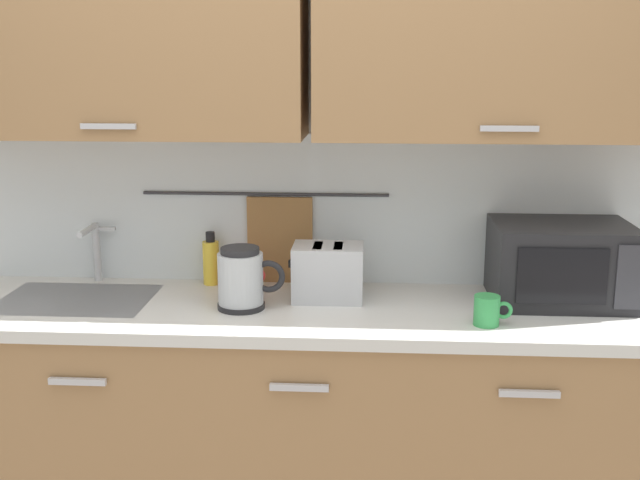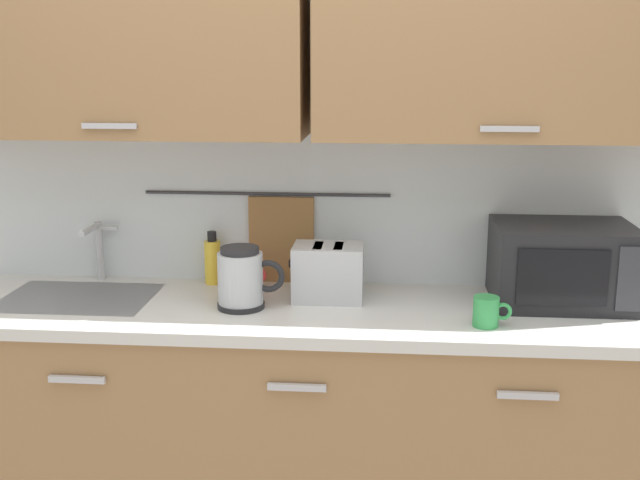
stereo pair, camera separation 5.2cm
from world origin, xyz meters
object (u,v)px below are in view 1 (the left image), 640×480
microwave (561,263)px  mug_by_kettle (488,310)px  mug_near_sink (244,276)px  electric_kettle (242,279)px  dish_soap_bottle (211,261)px  toaster (328,272)px

microwave → mug_by_kettle: 0.40m
mug_near_sink → mug_by_kettle: size_ratio=1.00×
electric_kettle → dish_soap_bottle: 0.32m
dish_soap_bottle → mug_by_kettle: size_ratio=1.63×
mug_near_sink → toaster: toaster is taller
microwave → electric_kettle: bearing=-171.9°
dish_soap_bottle → toaster: 0.47m
dish_soap_bottle → mug_by_kettle: (0.95, -0.40, -0.04)m
mug_near_sink → toaster: size_ratio=0.47×
electric_kettle → mug_near_sink: (-0.03, 0.23, -0.05)m
dish_soap_bottle → electric_kettle: bearing=-60.0°
dish_soap_bottle → toaster: (0.44, -0.16, 0.01)m
mug_near_sink → mug_by_kettle: 0.89m
dish_soap_bottle → mug_near_sink: size_ratio=1.63×
toaster → mug_by_kettle: toaster is taller
microwave → mug_by_kettle: size_ratio=3.83×
toaster → mug_by_kettle: (0.51, -0.24, -0.05)m
mug_near_sink → microwave: bearing=-3.9°
microwave → toaster: bearing=-177.9°
mug_by_kettle → dish_soap_bottle: bearing=157.4°
dish_soap_bottle → toaster: bearing=-19.5°
microwave → mug_near_sink: size_ratio=3.83×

